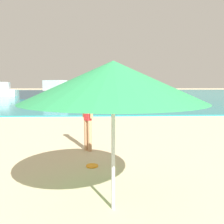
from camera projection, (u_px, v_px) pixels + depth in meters
water at (106, 93)px, 41.44m from camera, size 160.00×60.00×0.06m
person_standing at (88, 115)px, 5.55m from camera, size 0.27×0.29×1.57m
frisbee at (92, 166)px, 4.55m from camera, size 0.24×0.24×0.03m
boat_near at (49, 93)px, 23.92m from camera, size 6.22×4.38×2.04m
beach_umbrella at (113, 82)px, 2.80m from camera, size 2.29×2.29×1.95m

